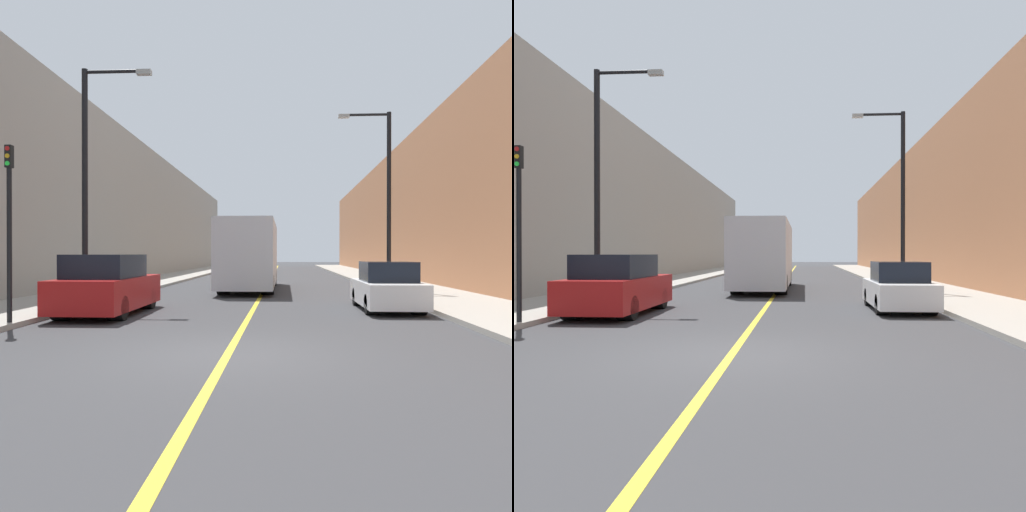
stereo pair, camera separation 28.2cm
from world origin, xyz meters
TOP-DOWN VIEW (x-y plane):
  - ground_plane at (0.00, 0.00)m, footprint 200.00×200.00m
  - sidewalk_left at (-7.33, 30.00)m, footprint 3.67×72.00m
  - sidewalk_right at (7.33, 30.00)m, footprint 3.67×72.00m
  - building_row_left at (-11.16, 30.00)m, footprint 4.00×72.00m
  - building_row_right at (11.16, 30.00)m, footprint 4.00×72.00m
  - road_center_line at (0.00, 30.00)m, footprint 0.16×72.00m
  - bus at (-0.71, 16.26)m, footprint 2.52×10.00m
  - parked_suv_left at (-4.27, 5.72)m, footprint 1.99×4.71m
  - car_right_near at (4.30, 7.32)m, footprint 1.76×4.26m
  - street_lamp_left at (-5.60, 7.76)m, footprint 2.41×0.24m
  - street_lamp_right at (5.61, 14.25)m, footprint 2.41×0.24m
  - traffic_light at (-5.69, 2.90)m, footprint 0.16×0.18m

SIDE VIEW (x-z plane):
  - ground_plane at x=0.00m, z-range 0.00..0.00m
  - road_center_line at x=0.00m, z-range 0.00..0.01m
  - sidewalk_left at x=-7.33m, z-range 0.00..0.14m
  - sidewalk_right at x=7.33m, z-range 0.00..0.14m
  - car_right_near at x=4.30m, z-range -0.08..1.48m
  - parked_suv_left at x=-4.27m, z-range -0.06..1.73m
  - bus at x=-0.71m, z-range 0.11..3.47m
  - traffic_light at x=-5.69m, z-range 0.33..4.66m
  - street_lamp_left at x=-5.60m, z-range 0.65..8.63m
  - street_lamp_right at x=5.61m, z-range 0.66..8.82m
  - building_row_right at x=11.16m, z-range 0.00..9.63m
  - building_row_left at x=-11.16m, z-range 0.00..9.82m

